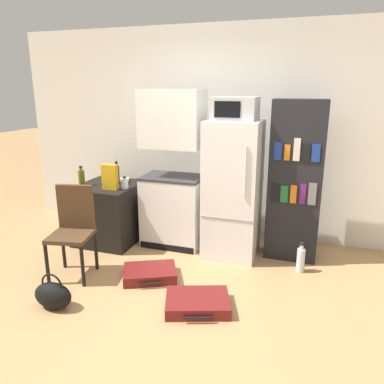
# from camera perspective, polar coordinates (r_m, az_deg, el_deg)

# --- Properties ---
(ground_plane) EXTENTS (24.00, 24.00, 0.00)m
(ground_plane) POSITION_cam_1_polar(r_m,az_deg,el_deg) (3.49, -2.11, -17.40)
(ground_plane) COLOR tan
(wall_back) EXTENTS (6.40, 0.10, 2.65)m
(wall_back) POSITION_cam_1_polar(r_m,az_deg,el_deg) (4.84, 8.48, 8.69)
(wall_back) COLOR white
(wall_back) RESTS_ON ground_plane
(side_table) EXTENTS (0.72, 0.79, 0.73)m
(side_table) POSITION_cam_1_polar(r_m,az_deg,el_deg) (4.87, -12.37, -3.07)
(side_table) COLOR black
(side_table) RESTS_ON ground_plane
(kitchen_hutch) EXTENTS (0.73, 0.50, 1.88)m
(kitchen_hutch) POSITION_cam_1_polar(r_m,az_deg,el_deg) (4.51, -2.92, 2.47)
(kitchen_hutch) COLOR white
(kitchen_hutch) RESTS_ON ground_plane
(refrigerator) EXTENTS (0.60, 0.62, 1.56)m
(refrigerator) POSITION_cam_1_polar(r_m,az_deg,el_deg) (4.27, 6.25, 0.36)
(refrigerator) COLOR white
(refrigerator) RESTS_ON ground_plane
(microwave) EXTENTS (0.47, 0.40, 0.24)m
(microwave) POSITION_cam_1_polar(r_m,az_deg,el_deg) (4.13, 6.62, 12.53)
(microwave) COLOR #B7B7BC
(microwave) RESTS_ON refrigerator
(bookshelf) EXTENTS (0.57, 0.33, 1.78)m
(bookshelf) POSITION_cam_1_polar(r_m,az_deg,el_deg) (4.29, 15.44, 1.51)
(bookshelf) COLOR black
(bookshelf) RESTS_ON ground_plane
(bottle_wine_dark) EXTENTS (0.06, 0.06, 0.28)m
(bottle_wine_dark) POSITION_cam_1_polar(r_m,az_deg,el_deg) (4.79, -11.38, 2.71)
(bottle_wine_dark) COLOR black
(bottle_wine_dark) RESTS_ON side_table
(bottle_olive_oil) EXTENTS (0.08, 0.08, 0.24)m
(bottle_olive_oil) POSITION_cam_1_polar(r_m,az_deg,el_deg) (4.79, -16.49, 2.16)
(bottle_olive_oil) COLOR #566619
(bottle_olive_oil) RESTS_ON side_table
(bottle_clear_short) EXTENTS (0.09, 0.09, 0.15)m
(bottle_clear_short) POSITION_cam_1_polar(r_m,az_deg,el_deg) (4.52, -10.22, 1.27)
(bottle_clear_short) COLOR silver
(bottle_clear_short) RESTS_ON side_table
(bottle_green_tall) EXTENTS (0.06, 0.06, 0.27)m
(bottle_green_tall) POSITION_cam_1_polar(r_m,az_deg,el_deg) (4.69, -13.25, 2.29)
(bottle_green_tall) COLOR #1E6028
(bottle_green_tall) RESTS_ON side_table
(bowl) EXTENTS (0.13, 0.13, 0.04)m
(bowl) POSITION_cam_1_polar(r_m,az_deg,el_deg) (4.91, -10.27, 1.87)
(bowl) COLOR silver
(bowl) RESTS_ON side_table
(cereal_box) EXTENTS (0.19, 0.07, 0.30)m
(cereal_box) POSITION_cam_1_polar(r_m,az_deg,el_deg) (4.51, -12.39, 2.25)
(cereal_box) COLOR gold
(cereal_box) RESTS_ON side_table
(chair) EXTENTS (0.48, 0.48, 0.94)m
(chair) POSITION_cam_1_polar(r_m,az_deg,el_deg) (4.05, -17.62, -4.62)
(chair) COLOR black
(chair) RESTS_ON ground_plane
(suitcase_large_flat) EXTENTS (0.67, 0.58, 0.11)m
(suitcase_large_flat) POSITION_cam_1_polar(r_m,az_deg,el_deg) (3.47, 0.84, -16.52)
(suitcase_large_flat) COLOR maroon
(suitcase_large_flat) RESTS_ON ground_plane
(suitcase_small_flat) EXTENTS (0.65, 0.58, 0.11)m
(suitcase_small_flat) POSITION_cam_1_polar(r_m,az_deg,el_deg) (3.97, -6.43, -12.21)
(suitcase_small_flat) COLOR maroon
(suitcase_small_flat) RESTS_ON ground_plane
(handbag) EXTENTS (0.36, 0.20, 0.33)m
(handbag) POSITION_cam_1_polar(r_m,az_deg,el_deg) (3.66, -20.43, -14.51)
(handbag) COLOR black
(handbag) RESTS_ON ground_plane
(water_bottle_front) EXTENTS (0.08, 0.08, 0.34)m
(water_bottle_front) POSITION_cam_1_polar(r_m,az_deg,el_deg) (4.19, 16.23, -9.84)
(water_bottle_front) COLOR silver
(water_bottle_front) RESTS_ON ground_plane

